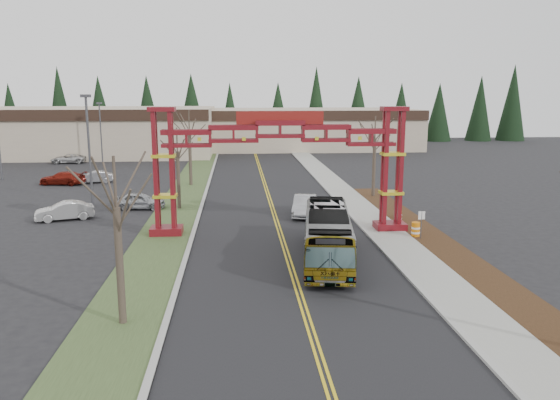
{
  "coord_description": "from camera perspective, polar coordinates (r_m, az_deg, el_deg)",
  "views": [
    {
      "loc": [
        -2.98,
        -19.7,
        9.8
      ],
      "look_at": [
        -0.42,
        12.65,
        3.44
      ],
      "focal_mm": 35.0,
      "sensor_mm": 36.0,
      "label": 1
    }
  ],
  "objects": [
    {
      "name": "road",
      "position": [
        45.85,
        -0.69,
        -1.23
      ],
      "size": [
        12.0,
        110.0,
        0.02
      ],
      "primitive_type": "cube",
      "color": "black",
      "rests_on": "ground"
    },
    {
      "name": "parked_car_near_b",
      "position": [
        46.03,
        -21.59,
        -1.07
      ],
      "size": [
        4.65,
        2.89,
        1.45
      ],
      "primitive_type": "imported",
      "rotation": [
        0.0,
        0.0,
        5.05
      ],
      "color": "silver",
      "rests_on": "ground"
    },
    {
      "name": "barrel_mid",
      "position": [
        42.79,
        12.24,
        -1.71
      ],
      "size": [
        0.55,
        0.55,
        1.01
      ],
      "color": "orange",
      "rests_on": "ground"
    },
    {
      "name": "parked_car_near_a",
      "position": [
        48.33,
        -14.41,
        -0.08
      ],
      "size": [
        4.38,
        2.08,
        1.45
      ],
      "primitive_type": "imported",
      "rotation": [
        0.0,
        0.0,
        1.48
      ],
      "color": "#B1B4BA",
      "rests_on": "ground"
    },
    {
      "name": "transit_bus",
      "position": [
        32.5,
        4.99,
        -3.67
      ],
      "size": [
        4.12,
        11.32,
        3.08
      ],
      "primitive_type": "imported",
      "rotation": [
        0.0,
        0.0,
        -0.14
      ],
      "color": "#B6B9BF",
      "rests_on": "ground"
    },
    {
      "name": "landscape_strip",
      "position": [
        33.92,
        18.67,
        -6.19
      ],
      "size": [
        2.6,
        50.0,
        0.12
      ],
      "primitive_type": "cube",
      "color": "black",
      "rests_on": "ground"
    },
    {
      "name": "retail_building_west",
      "position": [
        95.75,
        -21.05,
        6.74
      ],
      "size": [
        46.0,
        22.3,
        7.5
      ],
      "color": "tan",
      "rests_on": "ground"
    },
    {
      "name": "light_pole_near",
      "position": [
        51.22,
        -19.37,
        5.78
      ],
      "size": [
        0.84,
        0.42,
        9.71
      ],
      "color": "#3F3F44",
      "rests_on": "ground"
    },
    {
      "name": "bare_tree_median_near",
      "position": [
        23.57,
        -16.73,
        -0.83
      ],
      "size": [
        3.26,
        3.26,
        7.3
      ],
      "color": "#382D26",
      "rests_on": "ground"
    },
    {
      "name": "conifer_treeline",
      "position": [
        111.79,
        -2.9,
        9.38
      ],
      "size": [
        116.1,
        5.6,
        13.0
      ],
      "color": "black",
      "rests_on": "ground"
    },
    {
      "name": "sidewalk_right",
      "position": [
        46.95,
        8.6,
        -0.99
      ],
      "size": [
        2.6,
        110.0,
        0.14
      ],
      "primitive_type": "cube",
      "color": "gray",
      "rests_on": "ground"
    },
    {
      "name": "retail_building_east",
      "position": [
        100.69,
        2.92,
        7.5
      ],
      "size": [
        38.0,
        20.3,
        7.0
      ],
      "color": "tan",
      "rests_on": "ground"
    },
    {
      "name": "bare_tree_median_mid",
      "position": [
        46.99,
        -10.67,
        4.96
      ],
      "size": [
        3.05,
        3.05,
        6.97
      ],
      "color": "#382D26",
      "rests_on": "ground"
    },
    {
      "name": "light_pole_far",
      "position": [
        79.85,
        -18.24,
        7.07
      ],
      "size": [
        0.74,
        0.37,
        8.58
      ],
      "color": "#3F3F44",
      "rests_on": "ground"
    },
    {
      "name": "parked_car_far_a",
      "position": [
        64.05,
        -18.84,
        2.29
      ],
      "size": [
        4.19,
        2.24,
        1.31
      ],
      "primitive_type": "imported",
      "rotation": [
        0.0,
        0.0,
        4.94
      ],
      "color": "#9D9EA4",
      "rests_on": "ground"
    },
    {
      "name": "barrel_south",
      "position": [
        38.73,
        13.98,
        -3.07
      ],
      "size": [
        0.59,
        0.59,
        1.09
      ],
      "color": "orange",
      "rests_on": "ground"
    },
    {
      "name": "silver_sedan",
      "position": [
        44.36,
        2.6,
        -0.59
      ],
      "size": [
        2.64,
        5.22,
        1.64
      ],
      "primitive_type": "imported",
      "rotation": [
        0.0,
        0.0,
        -0.19
      ],
      "color": "#A5A8AD",
      "rests_on": "ground"
    },
    {
      "name": "gateway_arch",
      "position": [
        38.01,
        -0.0,
        5.33
      ],
      "size": [
        18.2,
        1.6,
        8.9
      ],
      "color": "#590B13",
      "rests_on": "ground"
    },
    {
      "name": "lane_line_right",
      "position": [
        45.86,
        -0.54,
        -1.21
      ],
      "size": [
        0.12,
        100.0,
        0.01
      ],
      "primitive_type": "cube",
      "color": "gold",
      "rests_on": "road"
    },
    {
      "name": "bare_tree_right_far",
      "position": [
        52.46,
        9.88,
        6.28
      ],
      "size": [
        3.22,
        3.22,
        7.71
      ],
      "color": "#382D26",
      "rests_on": "ground"
    },
    {
      "name": "ground",
      "position": [
        22.2,
        3.79,
        -15.12
      ],
      "size": [
        200.0,
        200.0,
        0.0
      ],
      "primitive_type": "plane",
      "color": "black",
      "rests_on": "ground"
    },
    {
      "name": "lane_line_left",
      "position": [
        45.84,
        -0.84,
        -1.22
      ],
      "size": [
        0.12,
        100.0,
        0.01
      ],
      "primitive_type": "cube",
      "color": "gold",
      "rests_on": "road"
    },
    {
      "name": "grass_median",
      "position": [
        46.03,
        -10.68,
        -1.34
      ],
      "size": [
        4.0,
        110.0,
        0.08
      ],
      "primitive_type": "cube",
      "color": "#384924",
      "rests_on": "ground"
    },
    {
      "name": "street_sign",
      "position": [
        37.93,
        14.57,
        -2.0
      ],
      "size": [
        0.46,
        0.05,
        2.01
      ],
      "color": "#3F3F44",
      "rests_on": "ground"
    },
    {
      "name": "barrel_north",
      "position": [
        44.12,
        12.22,
        -1.3
      ],
      "size": [
        0.56,
        0.56,
        1.04
      ],
      "color": "orange",
      "rests_on": "ground"
    },
    {
      "name": "parked_car_mid_a",
      "position": [
        63.97,
        -21.77,
        2.14
      ],
      "size": [
        5.25,
        2.95,
        1.44
      ],
      "primitive_type": "imported",
      "rotation": [
        0.0,
        0.0,
        4.52
      ],
      "color": "maroon",
      "rests_on": "ground"
    },
    {
      "name": "bare_tree_median_far",
      "position": [
        59.13,
        -9.45,
        7.09
      ],
      "size": [
        3.44,
        3.44,
        8.13
      ],
      "color": "#382D26",
      "rests_on": "ground"
    },
    {
      "name": "parked_car_far_b",
      "position": [
        83.32,
        -21.27,
        4.04
      ],
      "size": [
        4.81,
        2.35,
        1.32
      ],
      "primitive_type": "imported",
      "rotation": [
        0.0,
        0.0,
        4.75
      ],
      "color": "silver",
      "rests_on": "ground"
    },
    {
      "name": "curb_right",
      "position": [
        46.65,
        6.87,
        -1.02
      ],
      "size": [
        0.3,
        110.0,
        0.15
      ],
      "primitive_type": "cube",
      "color": "#A1A09B",
      "rests_on": "ground"
    },
    {
      "name": "curb_left",
      "position": [
        45.85,
        -8.38,
        -1.27
      ],
      "size": [
        0.3,
        110.0,
        0.15
      ],
      "primitive_type": "cube",
      "color": "#A1A09B",
      "rests_on": "ground"
    }
  ]
}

